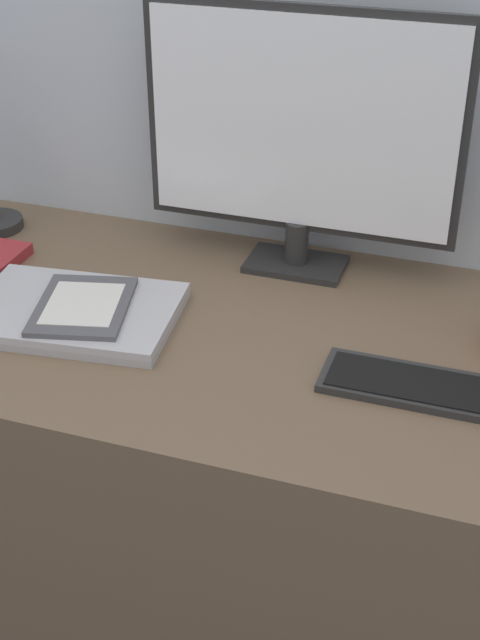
{
  "coord_description": "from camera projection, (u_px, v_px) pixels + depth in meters",
  "views": [
    {
      "loc": [
        0.41,
        -0.94,
        1.49
      ],
      "look_at": [
        0.05,
        0.15,
        0.79
      ],
      "focal_mm": 50.0,
      "sensor_mm": 36.0,
      "label": 1
    }
  ],
  "objects": [
    {
      "name": "keyboard",
      "position": [
        427.0,
        388.0,
        1.29
      ],
      "size": [
        0.31,
        0.11,
        0.01
      ],
      "color": "#282828",
      "rests_on": "desk"
    },
    {
      "name": "monitor",
      "position": [
        301.0,
        134.0,
        1.49
      ],
      "size": [
        0.55,
        0.11,
        0.46
      ],
      "color": "#262626",
      "rests_on": "desk"
    },
    {
      "name": "desk",
      "position": [
        228.0,
        496.0,
        1.63
      ],
      "size": [
        1.35,
        0.66,
        0.73
      ],
      "color": "brown",
      "rests_on": "ground_plane"
    },
    {
      "name": "laptop",
      "position": [
        75.0,
        312.0,
        1.46
      ],
      "size": [
        0.36,
        0.27,
        0.03
      ],
      "color": "#A3A3A8",
      "rests_on": "desk"
    },
    {
      "name": "ereader",
      "position": [
        83.0,
        306.0,
        1.44
      ],
      "size": [
        0.19,
        0.22,
        0.01
      ],
      "color": "#4C4C51",
      "rests_on": "laptop"
    }
  ]
}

